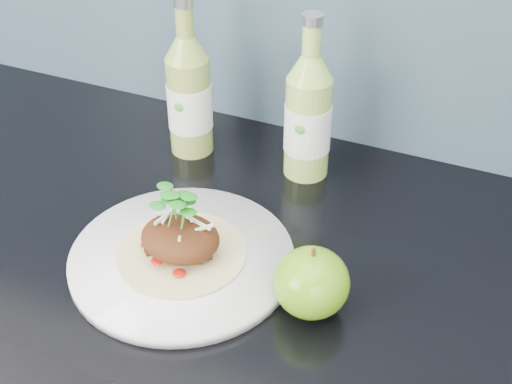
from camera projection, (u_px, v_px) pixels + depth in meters
dinner_plate at (182, 259)px, 0.93m from camera, size 0.35×0.35×0.02m
pork_taco at (180, 237)px, 0.91m from camera, size 0.17×0.17×0.10m
green_apple at (312, 283)px, 0.85m from camera, size 0.11×0.11×0.10m
cider_bottle_left at (189, 95)px, 1.10m from camera, size 0.09×0.09×0.26m
cider_bottle_right at (308, 117)px, 1.05m from camera, size 0.09×0.09×0.26m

